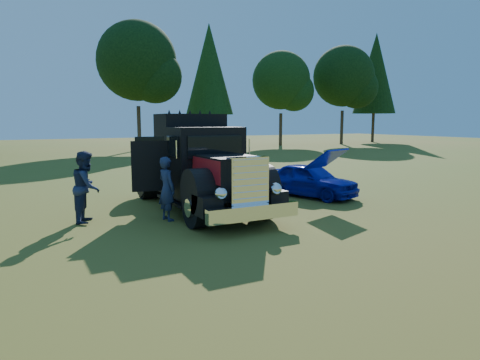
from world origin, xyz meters
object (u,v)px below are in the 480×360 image
(spectator_near, at_px, (167,189))
(spectator_far, at_px, (86,187))
(diamond_t_truck, at_px, (201,169))
(hotrod_coupe, at_px, (310,180))

(spectator_near, relative_size, spectator_far, 0.91)
(diamond_t_truck, relative_size, spectator_far, 3.64)
(hotrod_coupe, relative_size, spectator_far, 2.14)
(spectator_near, height_order, spectator_far, spectator_far)
(hotrod_coupe, relative_size, spectator_near, 2.34)
(hotrod_coupe, bearing_deg, spectator_far, -177.49)
(hotrod_coupe, xyz_separation_m, spectator_far, (-7.87, -0.35, 0.36))
(hotrod_coupe, distance_m, spectator_far, 7.88)
(diamond_t_truck, bearing_deg, spectator_near, -147.89)
(diamond_t_truck, distance_m, spectator_far, 3.42)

